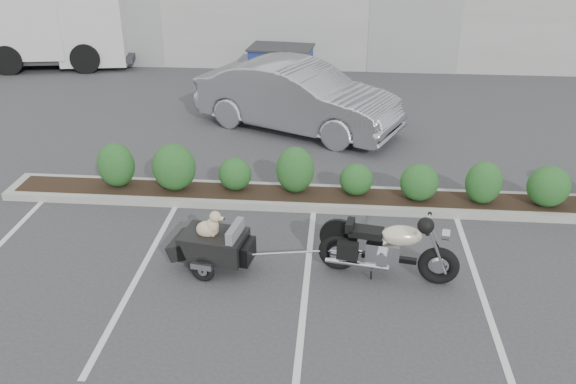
# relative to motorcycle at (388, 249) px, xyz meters

# --- Properties ---
(ground) EXTENTS (90.00, 90.00, 0.00)m
(ground) POSITION_rel_motorcycle_xyz_m (-2.45, 0.31, -0.51)
(ground) COLOR #38383A
(ground) RESTS_ON ground
(planter_kerb) EXTENTS (12.00, 1.00, 0.15)m
(planter_kerb) POSITION_rel_motorcycle_xyz_m (-1.45, 2.51, -0.44)
(planter_kerb) COLOR #9E9E93
(planter_kerb) RESTS_ON ground
(motorcycle) EXTENTS (2.22, 0.90, 1.28)m
(motorcycle) POSITION_rel_motorcycle_xyz_m (0.00, 0.00, 0.00)
(motorcycle) COLOR black
(motorcycle) RESTS_ON ground
(pet_trailer) EXTENTS (1.80, 1.02, 1.06)m
(pet_trailer) POSITION_rel_motorcycle_xyz_m (-2.78, 0.03, -0.06)
(pet_trailer) COLOR black
(pet_trailer) RESTS_ON ground
(sedan) EXTENTS (5.52, 3.85, 1.73)m
(sedan) POSITION_rel_motorcycle_xyz_m (-1.90, 6.57, 0.35)
(sedan) COLOR #ADACB4
(sedan) RESTS_ON ground
(dumpster) EXTENTS (2.05, 1.52, 1.26)m
(dumpster) POSITION_rel_motorcycle_xyz_m (-2.68, 10.34, 0.13)
(dumpster) COLOR navy
(dumpster) RESTS_ON ground
(delivery_truck) EXTENTS (7.98, 3.72, 3.51)m
(delivery_truck) POSITION_rel_motorcycle_xyz_m (-11.88, 12.18, 1.18)
(delivery_truck) COLOR silver
(delivery_truck) RESTS_ON ground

